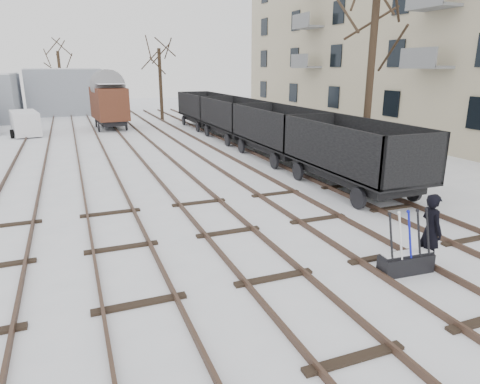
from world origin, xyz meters
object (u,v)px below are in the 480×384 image
object	(u,v)px
freight_wagon_a	(352,164)
panel_van	(25,123)
box_van_wagon	(109,102)
worker	(431,231)
ground_frame	(406,261)

from	to	relation	value
freight_wagon_a	panel_van	bearing A→B (deg)	122.64
freight_wagon_a	box_van_wagon	distance (m)	22.36
worker	box_van_wagon	distance (m)	27.90
freight_wagon_a	box_van_wagon	world-z (taller)	box_van_wagon
freight_wagon_a	panel_van	distance (m)	23.77
box_van_wagon	panel_van	distance (m)	6.08
ground_frame	freight_wagon_a	distance (m)	7.07
ground_frame	box_van_wagon	distance (m)	27.91
ground_frame	freight_wagon_a	size ratio (longest dim) A/B	0.23
ground_frame	freight_wagon_a	world-z (taller)	freight_wagon_a
panel_van	freight_wagon_a	bearing A→B (deg)	-66.77
ground_frame	panel_van	bearing A→B (deg)	114.06
panel_van	box_van_wagon	bearing A→B (deg)	2.22
ground_frame	worker	world-z (taller)	worker
ground_frame	panel_van	size ratio (longest dim) A/B	0.37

